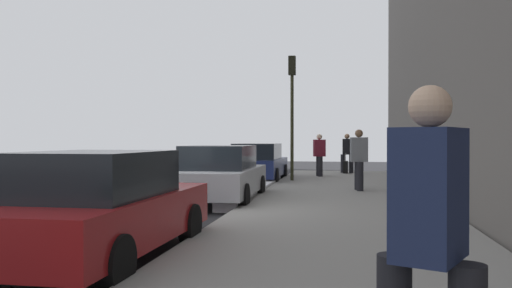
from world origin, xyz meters
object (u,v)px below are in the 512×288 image
(traffic_light_pole, at_px, (292,97))
(parked_car_red, at_px, (100,207))
(pedestrian_burgundy_coat, at_px, (319,154))
(pedestrian_black_coat, at_px, (347,152))
(pedestrian_navy_coat, at_px, (430,239))
(pedestrian_grey_coat, at_px, (359,158))
(rolling_suitcase, at_px, (345,167))
(parked_car_navy, at_px, (258,163))
(parked_car_silver, at_px, (221,174))

(traffic_light_pole, bearing_deg, parked_car_red, 173.79)
(pedestrian_burgundy_coat, xyz_separation_m, pedestrian_black_coat, (2.44, -1.14, 0.02))
(pedestrian_navy_coat, distance_m, pedestrian_black_coat, 21.21)
(pedestrian_grey_coat, bearing_deg, pedestrian_navy_coat, -179.95)
(pedestrian_burgundy_coat, distance_m, pedestrian_black_coat, 2.70)
(rolling_suitcase, bearing_deg, traffic_light_pole, 155.79)
(parked_car_navy, bearing_deg, pedestrian_black_coat, -40.34)
(parked_car_silver, relative_size, pedestrian_black_coat, 2.50)
(pedestrian_navy_coat, relative_size, pedestrian_burgundy_coat, 1.05)
(parked_car_navy, bearing_deg, parked_car_silver, -179.08)
(parked_car_silver, height_order, traffic_light_pole, traffic_light_pole)
(parked_car_silver, distance_m, pedestrian_black_coat, 11.37)
(parked_car_red, xyz_separation_m, pedestrian_navy_coat, (-3.65, -3.74, 0.36))
(parked_car_red, height_order, pedestrian_grey_coat, pedestrian_grey_coat)
(parked_car_red, height_order, parked_car_silver, same)
(pedestrian_grey_coat, xyz_separation_m, pedestrian_burgundy_coat, (5.85, 1.44, -0.04))
(parked_car_red, relative_size, parked_car_silver, 0.98)
(parked_car_navy, xyz_separation_m, pedestrian_navy_coat, (-17.15, -3.75, 0.36))
(pedestrian_grey_coat, relative_size, pedestrian_navy_coat, 1.00)
(pedestrian_navy_coat, height_order, pedestrian_burgundy_coat, pedestrian_navy_coat)
(parked_car_navy, distance_m, pedestrian_burgundy_coat, 2.84)
(pedestrian_burgundy_coat, height_order, traffic_light_pole, traffic_light_pole)
(parked_car_red, distance_m, parked_car_navy, 13.50)
(pedestrian_black_coat, bearing_deg, rolling_suitcase, 169.83)
(parked_car_red, bearing_deg, parked_car_silver, -0.84)
(parked_car_red, distance_m, traffic_light_pole, 13.08)
(rolling_suitcase, bearing_deg, parked_car_navy, 137.35)
(parked_car_navy, distance_m, pedestrian_black_coat, 5.34)
(pedestrian_navy_coat, bearing_deg, traffic_light_pole, 8.17)
(traffic_light_pole, distance_m, rolling_suitcase, 5.59)
(parked_car_red, distance_m, pedestrian_grey_coat, 9.99)
(parked_car_red, bearing_deg, pedestrian_black_coat, -11.08)
(pedestrian_navy_coat, relative_size, traffic_light_pole, 0.39)
(pedestrian_burgundy_coat, bearing_deg, rolling_suitcase, -27.68)
(traffic_light_pole, xyz_separation_m, rolling_suitcase, (4.40, -1.98, -2.82))
(parked_car_red, xyz_separation_m, parked_car_navy, (13.50, 0.01, 0.00))
(parked_car_silver, distance_m, pedestrian_grey_coat, 4.47)
(parked_car_red, distance_m, rolling_suitcase, 17.50)
(pedestrian_navy_coat, bearing_deg, parked_car_silver, 19.41)
(traffic_light_pole, bearing_deg, parked_car_navy, 62.25)
(parked_car_red, height_order, pedestrian_black_coat, pedestrian_black_coat)
(traffic_light_pole, bearing_deg, pedestrian_burgundy_coat, -21.03)
(parked_car_red, height_order, rolling_suitcase, parked_car_red)
(rolling_suitcase, bearing_deg, parked_car_red, 168.90)
(pedestrian_grey_coat, distance_m, rolling_suitcase, 7.94)
(pedestrian_black_coat, height_order, traffic_light_pole, traffic_light_pole)
(pedestrian_burgundy_coat, height_order, rolling_suitcase, pedestrian_burgundy_coat)
(parked_car_red, height_order, pedestrian_navy_coat, pedestrian_navy_coat)
(pedestrian_black_coat, bearing_deg, pedestrian_burgundy_coat, 154.87)
(pedestrian_navy_coat, bearing_deg, rolling_suitcase, 1.03)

